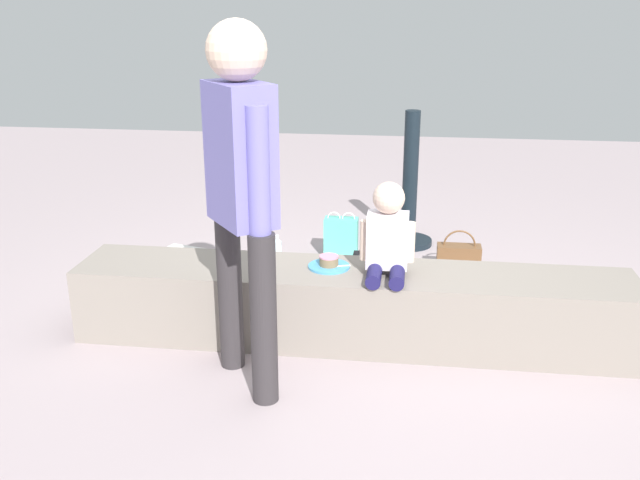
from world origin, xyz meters
The scene contains 13 objects.
ground_plane centered at (0.00, 0.00, 0.00)m, with size 12.00×12.00×0.00m, color #A9979C.
concrete_ledge centered at (0.00, 0.00, 0.20)m, with size 2.92×0.46×0.40m, color gray.
child_seated centered at (0.18, -0.03, 0.61)m, with size 0.28×0.32×0.48m.
adult_standing centered at (-0.45, -0.50, 1.00)m, with size 0.37×0.42×1.67m.
cake_plate centered at (-0.12, 0.03, 0.42)m, with size 0.22×0.22×0.07m.
gift_bag centered at (-0.18, 1.26, 0.15)m, with size 0.23×0.12×0.33m.
railing_post centered at (0.28, 1.61, 0.36)m, with size 0.36×0.36×1.00m.
water_bottle_near_gift centered at (0.49, 0.71, 0.08)m, with size 0.07×0.07×0.18m.
water_bottle_far_side centered at (-0.61, 1.10, 0.09)m, with size 0.06×0.06×0.20m.
party_cup_red centered at (0.26, 0.42, 0.05)m, with size 0.07×0.07×0.10m, color red.
cake_box_white centered at (-1.23, 0.80, 0.07)m, with size 0.27×0.32×0.15m, color white.
handbag_black_leather centered at (0.09, 0.68, 0.13)m, with size 0.28×0.10×0.35m.
handbag_brown_canvas centered at (0.63, 1.10, 0.10)m, with size 0.29×0.13×0.29m.
Camera 1 is at (0.28, -3.39, 1.74)m, focal length 39.29 mm.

